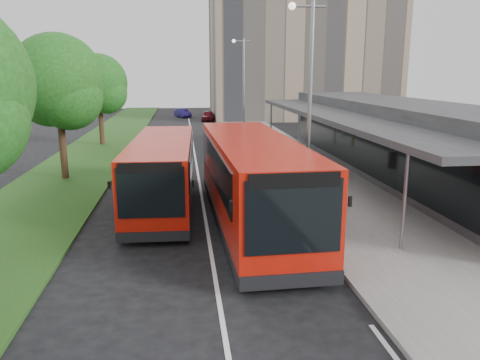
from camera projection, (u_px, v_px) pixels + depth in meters
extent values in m
plane|color=black|center=(207.00, 230.00, 16.86)|extent=(120.00, 120.00, 0.00)
cube|color=slate|center=(269.00, 143.00, 36.90)|extent=(5.00, 80.00, 0.15)
cube|color=#1F4717|center=(100.00, 147.00, 35.36)|extent=(5.00, 80.00, 0.10)
cube|color=silver|center=(195.00, 157.00, 31.37)|extent=(0.12, 70.00, 0.01)
cube|color=silver|center=(390.00, 351.00, 9.52)|extent=(0.12, 2.00, 0.01)
cube|color=silver|center=(311.00, 245.00, 15.32)|extent=(0.12, 2.00, 0.01)
cube|color=silver|center=(275.00, 198.00, 21.12)|extent=(0.12, 2.00, 0.01)
cube|color=silver|center=(255.00, 171.00, 26.92)|extent=(0.12, 2.00, 0.01)
cube|color=silver|center=(242.00, 153.00, 32.73)|extent=(0.12, 2.00, 0.01)
cube|color=silver|center=(233.00, 141.00, 38.53)|extent=(0.12, 2.00, 0.01)
cube|color=silver|center=(226.00, 132.00, 44.33)|extent=(0.12, 2.00, 0.01)
cube|color=silver|center=(221.00, 125.00, 50.14)|extent=(0.12, 2.00, 0.01)
cube|color=silver|center=(217.00, 120.00, 55.94)|extent=(0.12, 2.00, 0.01)
cube|color=silver|center=(213.00, 115.00, 61.74)|extent=(0.12, 2.00, 0.01)
cube|color=tan|center=(302.00, 43.00, 57.13)|extent=(22.00, 12.00, 18.00)
cube|color=#28282A|center=(400.00, 139.00, 25.46)|extent=(5.00, 26.00, 4.00)
cube|color=black|center=(356.00, 147.00, 25.25)|extent=(0.06, 24.00, 2.20)
cube|color=#28282A|center=(334.00, 116.00, 24.71)|extent=(2.80, 26.00, 0.25)
cylinder|color=gray|center=(404.00, 203.00, 14.29)|extent=(0.12, 0.12, 3.30)
cylinder|color=gray|center=(271.00, 125.00, 35.57)|extent=(0.12, 0.12, 3.30)
cylinder|color=#372216|center=(63.00, 145.00, 24.32)|extent=(0.36, 0.36, 3.67)
sphere|color=#164A13|center=(57.00, 80.00, 23.57)|extent=(4.67, 4.67, 4.67)
sphere|color=#164A13|center=(69.00, 97.00, 23.44)|extent=(3.34, 3.34, 3.34)
sphere|color=#164A13|center=(51.00, 91.00, 24.13)|extent=(3.67, 3.67, 3.67)
cylinder|color=#372216|center=(101.00, 124.00, 35.96)|extent=(0.36, 0.36, 3.40)
sphere|color=#164A13|center=(98.00, 83.00, 35.27)|extent=(4.32, 4.32, 4.32)
sphere|color=#164A13|center=(106.00, 93.00, 35.12)|extent=(3.09, 3.09, 3.09)
sphere|color=#164A13|center=(93.00, 90.00, 35.81)|extent=(3.40, 3.40, 3.40)
cylinder|color=gray|center=(310.00, 109.00, 18.36)|extent=(0.16, 0.16, 8.00)
cylinder|color=gray|center=(308.00, 6.00, 17.49)|extent=(1.40, 0.10, 0.10)
sphere|color=silver|center=(292.00, 6.00, 17.41)|extent=(0.28, 0.28, 0.28)
cylinder|color=gray|center=(244.00, 90.00, 37.71)|extent=(0.16, 0.16, 8.00)
cylinder|color=gray|center=(241.00, 41.00, 36.83)|extent=(1.40, 0.10, 0.10)
sphere|color=silver|center=(234.00, 41.00, 36.76)|extent=(0.28, 0.28, 0.28)
cube|color=red|center=(253.00, 178.00, 16.90)|extent=(3.01, 11.39, 2.86)
cube|color=black|center=(253.00, 215.00, 17.21)|extent=(3.03, 11.41, 0.32)
cube|color=black|center=(294.00, 217.00, 11.36)|extent=(2.43, 0.12, 1.89)
cube|color=black|center=(232.00, 143.00, 22.27)|extent=(2.37, 0.12, 1.40)
cube|color=black|center=(214.00, 164.00, 16.90)|extent=(0.32, 9.70, 1.29)
cube|color=black|center=(288.00, 162.00, 17.29)|extent=(0.32, 9.70, 1.29)
cube|color=black|center=(292.00, 281.00, 11.73)|extent=(2.70, 0.15, 0.38)
cube|color=black|center=(295.00, 181.00, 11.14)|extent=(2.26, 0.10, 0.38)
cube|color=black|center=(231.00, 206.00, 11.31)|extent=(0.08, 0.08, 0.27)
cube|color=black|center=(350.00, 201.00, 11.75)|extent=(0.08, 0.08, 0.27)
cylinder|color=black|center=(236.00, 252.00, 13.50)|extent=(0.35, 0.98, 0.97)
cylinder|color=black|center=(312.00, 247.00, 13.83)|extent=(0.35, 0.98, 0.97)
cylinder|color=black|center=(213.00, 190.00, 20.56)|extent=(0.35, 0.98, 0.97)
cylinder|color=black|center=(263.00, 188.00, 20.89)|extent=(0.35, 0.98, 0.97)
cube|color=red|center=(163.00, 169.00, 19.59)|extent=(2.70, 9.97, 2.50)
cube|color=black|center=(164.00, 197.00, 19.87)|extent=(2.72, 10.00, 0.28)
cube|color=black|center=(151.00, 193.00, 14.71)|extent=(2.12, 0.12, 1.65)
cube|color=black|center=(170.00, 142.00, 24.33)|extent=(2.07, 0.12, 1.23)
cube|color=black|center=(134.00, 158.00, 19.67)|extent=(0.35, 8.48, 1.13)
cube|color=black|center=(191.00, 157.00, 19.87)|extent=(0.35, 8.48, 1.13)
cube|color=black|center=(153.00, 237.00, 15.03)|extent=(2.36, 0.16, 0.33)
cube|color=black|center=(150.00, 168.00, 14.52)|extent=(1.98, 0.11, 0.33)
cube|color=black|center=(109.00, 185.00, 14.75)|extent=(0.08, 0.08, 0.24)
cube|color=black|center=(193.00, 183.00, 14.97)|extent=(0.08, 0.08, 0.24)
cylinder|color=black|center=(129.00, 219.00, 16.66)|extent=(0.31, 0.86, 0.85)
cylinder|color=black|center=(185.00, 218.00, 16.83)|extent=(0.31, 0.86, 0.85)
cylinder|color=black|center=(148.00, 179.00, 22.88)|extent=(0.31, 0.86, 0.85)
cylinder|color=black|center=(189.00, 179.00, 23.05)|extent=(0.31, 0.86, 0.85)
cylinder|color=#372716|center=(298.00, 162.00, 26.32)|extent=(0.62, 0.62, 0.96)
cylinder|color=yellow|center=(265.00, 142.00, 33.92)|extent=(0.20, 0.20, 0.98)
imported|color=#600D17|center=(208.00, 116.00, 54.59)|extent=(1.79, 3.67, 1.21)
imported|color=navy|center=(183.00, 113.00, 58.91)|extent=(2.28, 3.41, 1.06)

